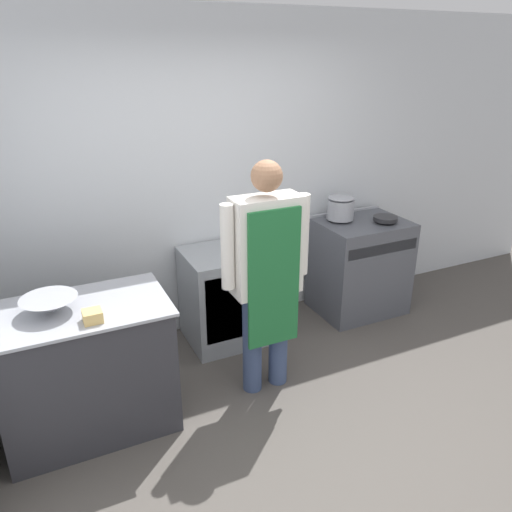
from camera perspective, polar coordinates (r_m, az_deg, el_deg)
name	(u,v)px	position (r m, az deg, el deg)	size (l,w,h in m)	color
ground_plane	(310,444)	(3.47, 6.23, -20.57)	(14.00, 14.00, 0.00)	#4C4742
wall_back	(207,180)	(4.27, -5.62, 8.67)	(8.00, 0.05, 2.70)	silver
prep_counter	(87,369)	(3.49, -18.72, -12.10)	(1.09, 0.67, 0.89)	#2D2D33
stove	(359,266)	(4.86, 11.73, -1.15)	(0.81, 0.63, 0.92)	#4C4F56
fridge_unit	(226,296)	(4.30, -3.48, -4.60)	(0.66, 0.60, 0.82)	#93999E
person_cook	(267,267)	(3.43, 1.21, -1.23)	(0.66, 0.24, 1.72)	#38476B
mixing_bowl	(50,305)	(3.25, -22.52, -5.22)	(0.34, 0.34, 0.10)	#9EA0A8
plastic_tub	(93,316)	(3.07, -18.18, -6.54)	(0.11, 0.11, 0.07)	#D8B266
stock_pot	(341,207)	(4.65, 9.65, 5.53)	(0.25, 0.25, 0.22)	#9EA0A8
saute_pan	(385,218)	(4.71, 14.57, 4.17)	(0.22, 0.22, 0.04)	#262628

